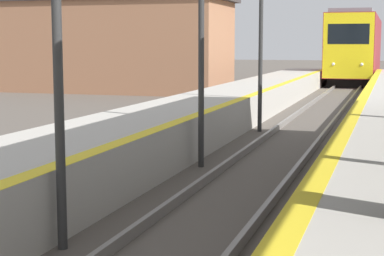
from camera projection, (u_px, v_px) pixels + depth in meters
name	position (u px, v px, depth m)	size (l,w,h in m)	color
train	(357.00, 47.00, 43.86)	(2.83, 17.50, 4.52)	black
signal_mid	(201.00, 3.00, 12.78)	(0.36, 0.31, 4.77)	#2D2D2D
signal_far	(261.00, 15.00, 18.08)	(0.36, 0.31, 4.77)	#2D2D2D
station_building	(112.00, 44.00, 34.11)	(12.73, 5.43, 4.99)	#9E6B4C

